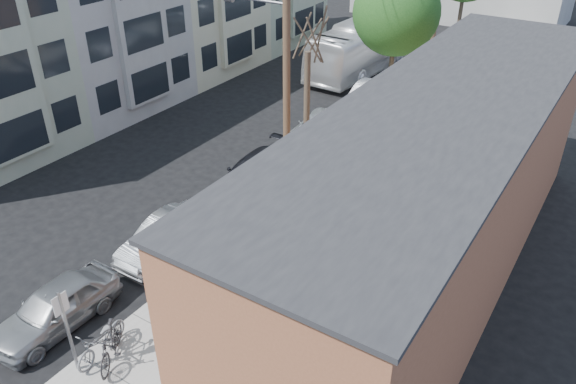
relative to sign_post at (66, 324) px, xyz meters
The scene contains 24 objects.
ground 5.31m from the sign_post, 118.13° to the left, with size 120.00×120.00×0.00m, color black.
sidewalk 15.61m from the sign_post, 82.96° to the left, with size 4.50×58.00×0.15m, color #A49F98.
cafe_building 11.59m from the sign_post, 54.74° to the left, with size 6.60×20.20×6.61m.
apartment_row 23.39m from the sign_post, 127.67° to the left, with size 6.30×32.00×9.00m.
sign_post is the anchor object (origin of this frame).
parking_meter_near 4.79m from the sign_post, 91.21° to the left, with size 0.14×0.14×1.24m.
parking_meter_far 12.81m from the sign_post, 90.45° to the left, with size 0.14×0.14×1.24m.
utility_pole_near 11.25m from the sign_post, 89.78° to the left, with size 3.57×0.28×10.00m.
utility_pole_far 27.04m from the sign_post, 89.79° to the left, with size 1.80×0.28×10.00m.
tree_bare 11.66m from the sign_post, 87.77° to the left, with size 0.24×0.24×6.17m.
tree_leafy_mid 20.28m from the sign_post, 88.70° to the left, with size 4.18×4.18×8.09m.
patio_chair_a 4.56m from the sign_post, 35.58° to the left, with size 0.50×0.50×0.88m, color #14471F, non-canonical shape.
patio_chair_b 4.17m from the sign_post, 22.66° to the left, with size 0.50×0.50×0.88m, color #14471F, non-canonical shape.
patron_grey 3.70m from the sign_post, 26.59° to the left, with size 0.62×0.41×1.71m, color slate.
cyclist 5.60m from the sign_post, 76.11° to the left, with size 1.08×0.62×1.68m, color maroon.
cyclist_bike 5.68m from the sign_post, 76.11° to the left, with size 0.59×1.70×0.89m, color black.
parked_bike_a 1.46m from the sign_post, 54.07° to the left, with size 0.56×1.98×1.19m, color black.
parked_bike_b 1.41m from the sign_post, 76.31° to the left, with size 0.68×1.96×1.03m, color slate.
car_0 2.50m from the sign_post, 155.26° to the left, with size 1.68×4.17×1.42m, color gray.
car_1 5.97m from the sign_post, 108.31° to the left, with size 1.42×4.08×1.34m, color #9CA0A4.
car_2 11.01m from the sign_post, 98.13° to the left, with size 2.23×5.49×1.59m, color black.
car_3 16.66m from the sign_post, 96.20° to the left, with size 2.24×4.86×1.35m, color silver.
car_4 21.85m from the sign_post, 94.07° to the left, with size 1.61×4.63×1.53m, color silver.
bus 28.85m from the sign_post, 99.61° to the left, with size 2.82×12.03×3.35m, color white.
Camera 1 is at (13.24, -10.44, 12.50)m, focal length 35.00 mm.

